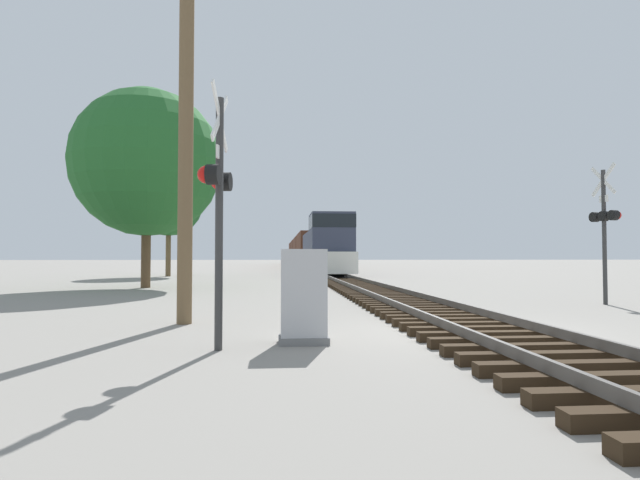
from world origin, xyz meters
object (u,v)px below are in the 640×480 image
relay_cabinet (304,297)px  tree_mid_background (169,202)px  crossing_signal_near (218,193)px  crossing_signal_far (605,221)px  tree_far_right (147,163)px  freight_train (304,252)px  utility_pole (186,107)px

relay_cabinet → tree_mid_background: bearing=106.3°
crossing_signal_near → crossing_signal_far: bearing=128.9°
crossing_signal_near → crossing_signal_far: size_ratio=0.97×
tree_mid_background → tree_far_right: bearing=-82.0°
relay_cabinet → tree_mid_background: (-8.20, 28.07, 4.53)m
relay_cabinet → tree_mid_background: size_ratio=0.20×
crossing_signal_far → relay_cabinet: crossing_signal_far is taller
tree_mid_background → crossing_signal_near: bearing=-76.5°
freight_train → utility_pole: 57.72m
crossing_signal_far → crossing_signal_near: bearing=111.8°
crossing_signal_far → utility_pole: (-11.58, -3.23, 2.14)m
crossing_signal_near → crossing_signal_far: crossing_signal_far is taller
freight_train → utility_pole: utility_pole is taller
freight_train → utility_pole: size_ratio=8.28×
crossing_signal_near → tree_far_right: bearing=-153.8°
crossing_signal_near → utility_pole: 3.90m
tree_far_right → relay_cabinet: bearing=-66.9°
utility_pole → relay_cabinet: bearing=-47.2°
utility_pole → tree_far_right: tree_far_right is taller
tree_far_right → utility_pole: bearing=-72.1°
tree_far_right → tree_mid_background: bearing=98.0°
freight_train → tree_far_right: bearing=-102.0°
tree_mid_background → relay_cabinet: bearing=-73.7°
crossing_signal_near → relay_cabinet: crossing_signal_near is taller
relay_cabinet → utility_pole: size_ratio=0.17×
crossing_signal_far → utility_pole: size_ratio=0.46×
freight_train → tree_far_right: (-9.55, -45.01, 3.62)m
utility_pole → tree_far_right: size_ratio=0.99×
utility_pole → tree_mid_background: 26.17m
freight_train → tree_mid_background: 34.02m
relay_cabinet → utility_pole: bearing=132.8°
freight_train → crossing_signal_near: 60.61m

